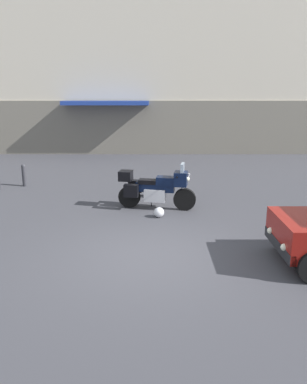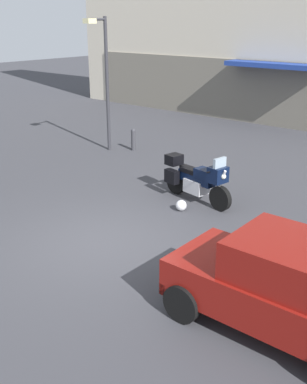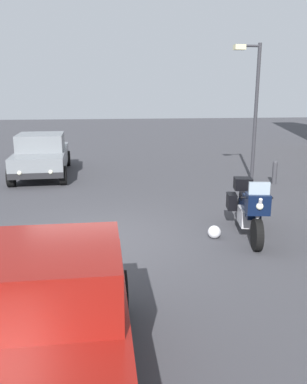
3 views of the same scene
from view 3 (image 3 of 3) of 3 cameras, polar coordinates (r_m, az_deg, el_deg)
ground_plane at (r=8.38m, az=-8.41°, el=-6.96°), size 80.00×80.00×0.00m
motorcycle at (r=8.63m, az=13.87°, el=-2.24°), size 2.25×0.94×1.36m
helmet at (r=8.44m, az=8.90°, el=-5.80°), size 0.28×0.28×0.28m
car_sedan_far at (r=15.21m, az=-16.03°, el=5.30°), size 4.63×2.08×1.56m
car_compact_side at (r=4.31m, az=-14.76°, el=-17.60°), size 3.48×1.70×1.56m
streetlamp_curbside at (r=14.06m, az=14.29°, el=13.10°), size 0.28×0.94×4.63m
bollard_curbside at (r=13.89m, az=17.33°, el=2.90°), size 0.16×0.16×0.80m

